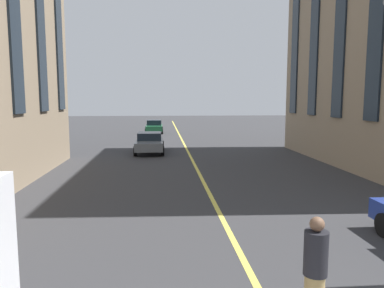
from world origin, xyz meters
TOP-DOWN VIEW (x-y plane):
  - lane_centre_line at (20.00, 0.00)m, footprint 80.00×0.16m
  - car_green_oncoming at (38.04, 2.61)m, footprint 3.90×1.89m
  - car_grey_mid at (23.33, 2.64)m, footprint 4.40×1.95m
  - pedestrian_companion at (3.67, -0.60)m, footprint 0.38×0.38m

SIDE VIEW (x-z plane):
  - lane_centre_line at x=20.00m, z-range 0.00..0.01m
  - car_green_oncoming at x=38.04m, z-range 0.00..1.40m
  - car_grey_mid at x=23.33m, z-range 0.02..1.39m
  - pedestrian_companion at x=3.67m, z-range 0.00..1.80m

